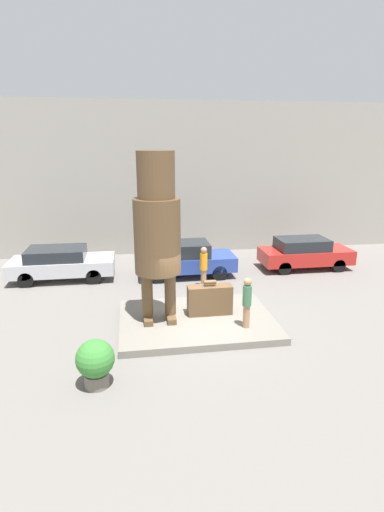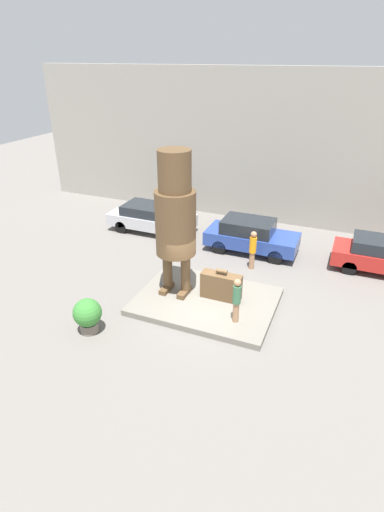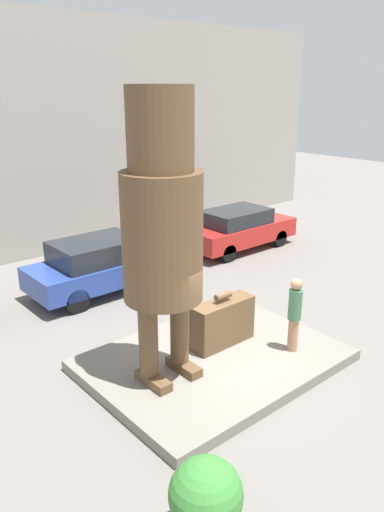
% 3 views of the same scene
% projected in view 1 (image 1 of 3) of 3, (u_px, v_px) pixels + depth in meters
% --- Properties ---
extents(ground_plane, '(60.00, 60.00, 0.00)m').
position_uv_depth(ground_plane, '(197.00, 324.00, 13.31)').
color(ground_plane, slate).
extents(pedestal, '(5.07, 3.77, 0.23)m').
position_uv_depth(pedestal, '(197.00, 321.00, 13.27)').
color(pedestal, slate).
rests_on(pedestal, ground_plane).
extents(building_backdrop, '(28.00, 0.60, 7.88)m').
position_uv_depth(building_backdrop, '(168.00, 179.00, 21.08)').
color(building_backdrop, gray).
rests_on(building_backdrop, ground_plane).
extents(statue_figure, '(1.46, 1.46, 5.38)m').
position_uv_depth(statue_figure, '(157.00, 225.00, 12.27)').
color(statue_figure, brown).
rests_on(statue_figure, pedestal).
extents(giant_suitcase, '(1.50, 0.49, 1.21)m').
position_uv_depth(giant_suitcase, '(210.00, 300.00, 13.42)').
color(giant_suitcase, brown).
rests_on(giant_suitcase, pedestal).
extents(tourist, '(0.28, 0.28, 1.64)m').
position_uv_depth(tourist, '(247.00, 301.00, 12.33)').
color(tourist, '#A87A56').
rests_on(tourist, pedestal).
extents(parked_car_silver, '(4.44, 1.87, 1.42)m').
position_uv_depth(parked_car_silver, '(61.00, 263.00, 17.43)').
color(parked_car_silver, '#B7B7BC').
rests_on(parked_car_silver, ground_plane).
extents(parked_car_blue, '(4.25, 1.80, 1.56)m').
position_uv_depth(parked_car_blue, '(186.00, 258.00, 17.87)').
color(parked_car_blue, '#284293').
rests_on(parked_car_blue, ground_plane).
extents(parked_car_red, '(4.25, 1.72, 1.48)m').
position_uv_depth(parked_car_red, '(304.00, 253.00, 18.93)').
color(parked_car_red, '#B2231E').
rests_on(parked_car_red, ground_plane).
extents(planter_pot, '(0.95, 0.95, 1.24)m').
position_uv_depth(planter_pot, '(95.00, 361.00, 9.75)').
color(planter_pot, '#70665B').
rests_on(planter_pot, ground_plane).
extents(worker_hivis, '(0.30, 0.30, 1.75)m').
position_uv_depth(worker_hivis, '(204.00, 266.00, 16.34)').
color(worker_hivis, '#A87A56').
rests_on(worker_hivis, ground_plane).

